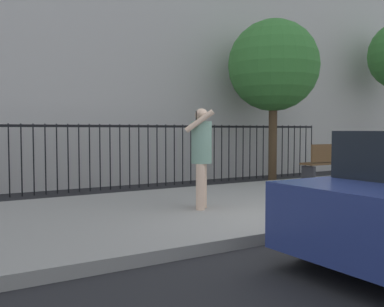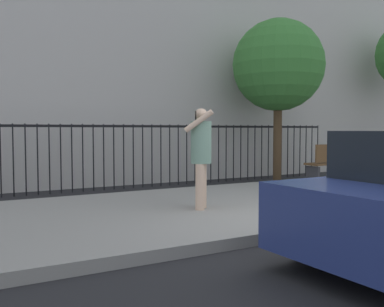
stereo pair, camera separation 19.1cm
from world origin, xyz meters
The scene contains 6 objects.
ground_plane centered at (0.00, 0.00, 0.00)m, with size 60.00×60.00×0.00m, color black.
sidewalk centered at (0.00, 2.20, 0.07)m, with size 28.00×4.40×0.15m, color gray.
iron_fence centered at (0.00, 5.90, 1.02)m, with size 12.03×0.04×1.60m.
pedestrian_on_phone centered at (-0.82, 1.90, 1.12)m, with size 0.67×0.70×1.67m.
street_bench centered at (4.18, 3.54, 0.65)m, with size 1.60×0.45×0.95m.
street_tree_near centered at (3.59, 5.07, 3.23)m, with size 2.53×2.53×4.51m.
Camera 1 is at (-4.73, -4.19, 1.46)m, focal length 40.94 mm.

